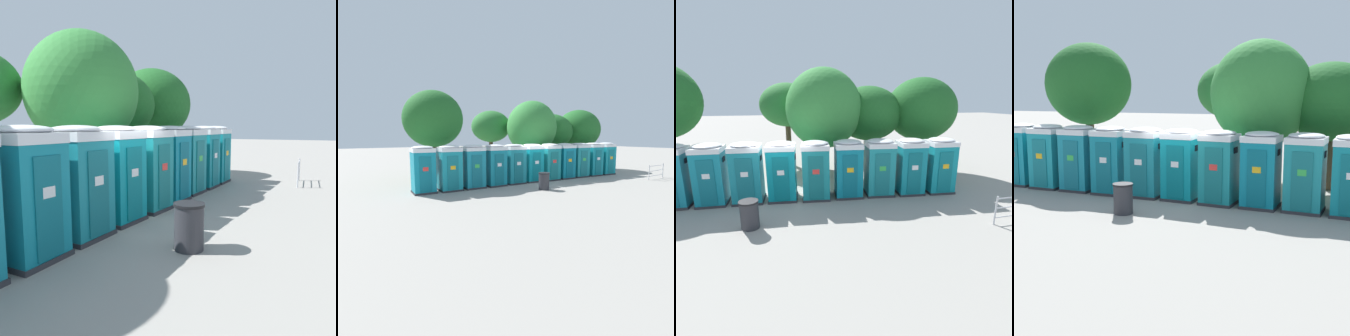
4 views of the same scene
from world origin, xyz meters
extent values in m
plane|color=gray|center=(0.00, 0.00, 0.00)|extent=(120.00, 120.00, 0.00)
cube|color=#2D2D33|center=(-4.29, -0.04, 0.05)|extent=(1.26, 1.24, 0.10)
cube|color=black|center=(-3.70, -0.06, 1.89)|extent=(0.04, 0.36, 0.20)
cube|color=#2D2D33|center=(-2.86, -0.14, 0.05)|extent=(1.21, 1.22, 0.10)
cube|color=#117D91|center=(-2.86, -0.14, 1.15)|extent=(1.15, 1.16, 2.10)
cube|color=#0D6171|center=(-2.88, -0.72, 1.07)|extent=(0.62, 0.04, 1.85)
cube|color=white|center=(-2.88, -0.74, 1.35)|extent=(0.28, 0.01, 0.20)
cube|color=black|center=(-2.29, -0.15, 1.89)|extent=(0.03, 0.36, 0.20)
cube|color=white|center=(-2.86, -0.14, 2.30)|extent=(1.18, 1.20, 0.20)
ellipsoid|color=white|center=(-2.86, -0.14, 2.45)|extent=(1.13, 1.14, 0.18)
cube|color=#2D2D33|center=(-1.44, -0.17, 0.05)|extent=(1.29, 1.25, 0.10)
cube|color=teal|center=(-1.44, -0.17, 1.15)|extent=(1.23, 1.19, 2.10)
cube|color=#10626E|center=(-1.47, -0.75, 1.07)|extent=(0.65, 0.06, 1.85)
cube|color=white|center=(-1.47, -0.77, 1.35)|extent=(0.28, 0.02, 0.20)
cube|color=black|center=(-0.84, -0.19, 1.89)|extent=(0.04, 0.36, 0.20)
cube|color=white|center=(-1.44, -0.17, 2.30)|extent=(1.27, 1.23, 0.20)
ellipsoid|color=white|center=(-1.44, -0.17, 2.45)|extent=(1.21, 1.17, 0.18)
cube|color=#2D2D33|center=(-0.01, -0.23, 0.05)|extent=(1.29, 1.29, 0.10)
cube|color=#0A8896|center=(-0.01, -0.23, 1.15)|extent=(1.23, 1.23, 2.10)
cube|color=#086A75|center=(-0.06, -0.81, 1.07)|extent=(0.63, 0.08, 1.85)
cube|color=white|center=(-0.06, -0.83, 1.35)|extent=(0.28, 0.03, 0.20)
cube|color=black|center=(0.57, -0.28, 1.89)|extent=(0.05, 0.36, 0.20)
cube|color=white|center=(-0.01, -0.23, 2.30)|extent=(1.27, 1.27, 0.20)
ellipsoid|color=white|center=(-0.01, -0.23, 2.45)|extent=(1.21, 1.21, 0.18)
cube|color=#2D2D33|center=(1.41, -0.39, 0.05)|extent=(1.29, 1.31, 0.10)
cube|color=teal|center=(1.41, -0.39, 1.15)|extent=(1.22, 1.24, 2.10)
cube|color=#11676C|center=(1.35, -0.97, 1.07)|extent=(0.62, 0.09, 1.85)
cube|color=red|center=(1.35, -0.99, 1.35)|extent=(0.28, 0.04, 0.20)
cube|color=black|center=(1.97, -0.45, 1.89)|extent=(0.06, 0.36, 0.20)
cube|color=white|center=(1.41, -0.39, 2.30)|extent=(1.26, 1.28, 0.20)
ellipsoid|color=white|center=(1.41, -0.39, 2.45)|extent=(1.20, 1.22, 0.18)
cube|color=#2D2D33|center=(2.83, -0.43, 0.05)|extent=(1.28, 1.29, 0.10)
cube|color=#0B7A93|center=(2.83, -0.43, 1.15)|extent=(1.22, 1.22, 2.10)
cube|color=#095F72|center=(2.79, -1.02, 1.07)|extent=(0.62, 0.08, 1.85)
cube|color=yellow|center=(2.78, -1.03, 1.35)|extent=(0.28, 0.03, 0.20)
cube|color=black|center=(3.41, -0.48, 1.89)|extent=(0.05, 0.36, 0.20)
cube|color=white|center=(2.83, -0.43, 2.30)|extent=(1.25, 1.26, 0.20)
ellipsoid|color=white|center=(2.83, -0.43, 2.45)|extent=(1.19, 1.20, 0.18)
cube|color=#2D2D33|center=(4.26, -0.50, 0.05)|extent=(1.33, 1.31, 0.10)
cube|color=teal|center=(4.26, -0.50, 1.15)|extent=(1.27, 1.24, 2.10)
cube|color=#136970|center=(4.20, -1.08, 1.07)|extent=(0.64, 0.09, 1.85)
cube|color=green|center=(4.20, -1.10, 1.35)|extent=(0.28, 0.03, 0.20)
cube|color=black|center=(4.85, -0.55, 1.89)|extent=(0.06, 0.36, 0.20)
cube|color=white|center=(4.26, -0.50, 2.30)|extent=(1.31, 1.28, 0.20)
ellipsoid|color=white|center=(4.26, -0.50, 2.45)|extent=(1.24, 1.22, 0.18)
cube|color=#2D2D33|center=(5.68, -0.64, 0.05)|extent=(1.27, 1.28, 0.10)
cube|color=#0F818F|center=(5.68, -0.64, 1.15)|extent=(1.20, 1.22, 2.10)
cube|color=#0C646F|center=(5.63, -1.22, 1.07)|extent=(0.62, 0.08, 1.85)
cube|color=white|center=(5.63, -1.24, 1.35)|extent=(0.28, 0.03, 0.20)
cube|color=black|center=(6.25, -0.68, 1.89)|extent=(0.05, 0.36, 0.20)
cube|color=white|center=(5.68, -0.64, 2.30)|extent=(1.24, 1.26, 0.20)
ellipsoid|color=white|center=(5.68, -0.64, 2.45)|extent=(1.18, 1.20, 0.18)
cube|color=#2D2D33|center=(7.10, -0.73, 0.05)|extent=(1.29, 1.27, 0.10)
cube|color=teal|center=(7.10, -0.73, 1.15)|extent=(1.23, 1.21, 2.10)
cube|color=#0C6B75|center=(7.06, -1.32, 1.07)|extent=(0.64, 0.07, 1.85)
cube|color=yellow|center=(7.06, -1.34, 1.35)|extent=(0.28, 0.03, 0.20)
cube|color=black|center=(7.69, -0.77, 1.89)|extent=(0.05, 0.36, 0.20)
cube|color=white|center=(7.10, -0.73, 2.30)|extent=(1.27, 1.25, 0.20)
ellipsoid|color=white|center=(7.10, -0.73, 2.45)|extent=(1.21, 1.19, 0.18)
cylinder|color=brown|center=(2.24, 2.66, 1.30)|extent=(0.25, 0.25, 2.60)
ellipsoid|color=#337F38|center=(2.24, 2.66, 3.73)|extent=(3.95, 3.95, 4.13)
cylinder|color=#4C3826|center=(4.85, 3.27, 1.30)|extent=(0.43, 0.43, 2.59)
ellipsoid|color=#1E5B23|center=(4.85, 3.27, 3.42)|extent=(3.79, 3.79, 3.03)
cylinder|color=#4C3826|center=(0.37, 5.92, 1.56)|extent=(0.33, 0.33, 3.13)
ellipsoid|color=#286B2D|center=(0.37, 5.92, 3.86)|extent=(3.35, 3.35, 2.67)
cylinder|color=brown|center=(7.93, 2.90, 1.33)|extent=(0.34, 0.34, 2.66)
ellipsoid|color=#1E5B23|center=(7.93, 2.90, 3.64)|extent=(3.98, 3.98, 3.56)
cylinder|color=#2D2D33|center=(-1.11, -2.70, 0.46)|extent=(0.61, 0.61, 0.91)
cylinder|color=black|center=(-1.11, -2.70, 0.94)|extent=(0.64, 0.64, 0.06)
cylinder|color=#B7B7BC|center=(7.15, -4.27, 0.53)|extent=(0.06, 0.06, 1.05)
camera|label=1|loc=(-7.14, -5.04, 2.50)|focal=35.00mm
camera|label=2|loc=(-11.02, -13.87, 3.05)|focal=28.00mm
camera|label=3|loc=(0.26, -11.29, 4.27)|focal=28.00mm
camera|label=4|loc=(5.39, -15.65, 3.84)|focal=50.00mm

